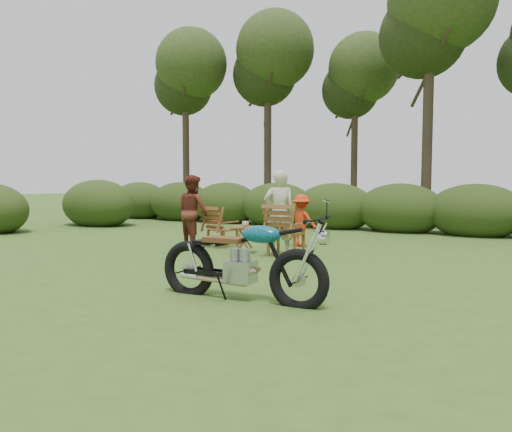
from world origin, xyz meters
The scene contains 10 objects.
ground centered at (0.00, 0.00, 0.00)m, with size 80.00×80.00×0.00m, color #34511B.
tree_line centered at (0.50, 9.74, 3.81)m, with size 22.52×11.62×8.14m.
motorcycle centered at (0.31, -0.16, 0.00)m, with size 2.21×0.84×1.26m, color #0D84AE, non-canonical shape.
lawn_chair_right centered at (-0.81, 3.33, 0.00)m, with size 0.70×0.70×1.02m, color brown, non-canonical shape.
lawn_chair_left centered at (-2.63, 3.79, 0.00)m, with size 0.62×0.62×0.90m, color brown, non-canonical shape.
side_table centered at (-1.69, 3.20, 0.27)m, with size 0.53×0.44×0.54m, color brown, non-canonical shape.
cup centered at (-1.69, 3.24, 0.60)m, with size 0.14×0.14×0.11m, color beige.
adult_a centered at (-0.97, 3.34, 0.00)m, with size 0.62×0.40×1.69m, color beige.
adult_b centered at (-3.08, 3.31, 0.00)m, with size 0.78×0.61×1.60m, color #5F271B.
child centered at (-1.10, 4.65, 0.00)m, with size 0.76×0.43×1.17m, color red.
Camera 1 is at (3.58, -5.42, 1.52)m, focal length 35.00 mm.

